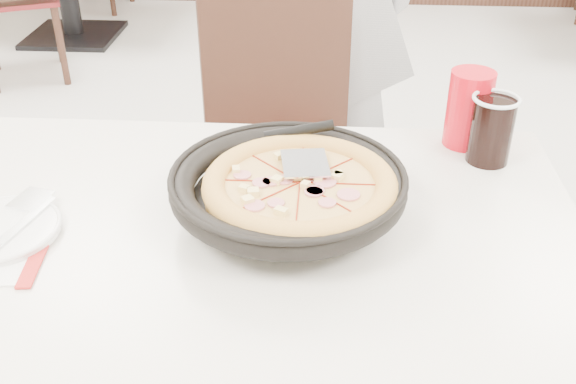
# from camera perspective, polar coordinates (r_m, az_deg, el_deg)

# --- Properties ---
(floor) EXTENTS (7.00, 7.00, 0.00)m
(floor) POSITION_cam_1_polar(r_m,az_deg,el_deg) (2.08, 6.76, -11.37)
(floor) COLOR #A6A6A1
(floor) RESTS_ON ground
(main_table) EXTENTS (1.22, 0.84, 0.75)m
(main_table) POSITION_cam_1_polar(r_m,az_deg,el_deg) (1.41, -3.61, -15.44)
(main_table) COLOR silver
(main_table) RESTS_ON floor
(chair_far) EXTENTS (0.52, 0.52, 0.95)m
(chair_far) POSITION_cam_1_polar(r_m,az_deg,el_deg) (1.85, 0.30, 1.28)
(chair_far) COLOR black
(chair_far) RESTS_ON floor
(trivet) EXTENTS (0.11, 0.11, 0.04)m
(trivet) POSITION_cam_1_polar(r_m,az_deg,el_deg) (1.17, 0.42, -1.62)
(trivet) COLOR black
(trivet) RESTS_ON main_table
(pizza_pan) EXTENTS (0.34, 0.34, 0.01)m
(pizza_pan) POSITION_cam_1_polar(r_m,az_deg,el_deg) (1.17, 0.00, -0.34)
(pizza_pan) COLOR black
(pizza_pan) RESTS_ON trivet
(pizza) EXTENTS (0.33, 0.33, 0.02)m
(pizza) POSITION_cam_1_polar(r_m,az_deg,el_deg) (1.14, 1.00, -0.13)
(pizza) COLOR #D9A450
(pizza) RESTS_ON pizza_pan
(pizza_server) EXTENTS (0.09, 0.11, 0.00)m
(pizza_server) POSITION_cam_1_polar(r_m,az_deg,el_deg) (1.16, 1.45, 2.47)
(pizza_server) COLOR white
(pizza_server) RESTS_ON pizza
(side_plate) EXTENTS (0.21, 0.21, 0.01)m
(side_plate) POSITION_cam_1_polar(r_m,az_deg,el_deg) (1.24, -23.23, -3.00)
(side_plate) COLOR white
(side_plate) RESTS_ON napkin
(fork) EXTENTS (0.06, 0.17, 0.00)m
(fork) POSITION_cam_1_polar(r_m,az_deg,el_deg) (1.22, -21.56, -2.50)
(fork) COLOR white
(fork) RESTS_ON side_plate
(cola_glass) EXTENTS (0.09, 0.09, 0.13)m
(cola_glass) POSITION_cam_1_polar(r_m,az_deg,el_deg) (1.39, 16.81, 4.93)
(cola_glass) COLOR black
(cola_glass) RESTS_ON main_table
(red_cup) EXTENTS (0.09, 0.09, 0.16)m
(red_cup) POSITION_cam_1_polar(r_m,az_deg,el_deg) (1.44, 15.05, 6.82)
(red_cup) COLOR red
(red_cup) RESTS_ON main_table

